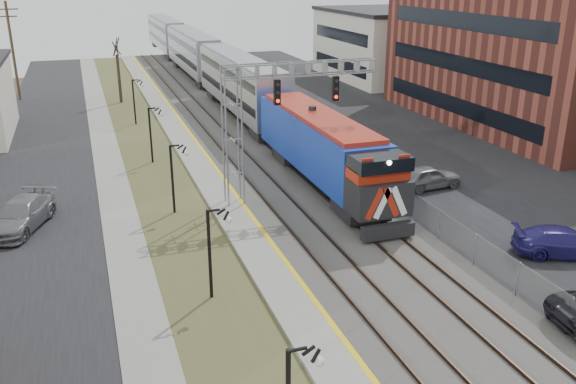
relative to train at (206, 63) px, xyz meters
name	(u,v)px	position (x,y,z in m)	size (l,w,h in m)	color
street_west	(38,188)	(-17.00, -29.88, -2.90)	(7.00, 120.00, 0.04)	black
sidewalk	(112,180)	(-12.50, -29.88, -2.88)	(2.00, 120.00, 0.08)	gray
grass_median	(158,175)	(-9.50, -29.88, -2.89)	(4.00, 120.00, 0.06)	#4A4C28
platform	(203,170)	(-6.50, -29.88, -2.80)	(2.00, 120.00, 0.24)	gray
ballast_bed	(272,163)	(-1.50, -29.88, -2.82)	(8.00, 120.00, 0.20)	#595651
parking_lot	(421,149)	(10.50, -29.88, -2.90)	(16.00, 120.00, 0.04)	black
platform_edge	(215,167)	(-5.62, -29.88, -2.67)	(0.24, 120.00, 0.01)	gold
track_near	(245,163)	(-3.50, -29.88, -2.64)	(1.58, 120.00, 0.15)	#2D2119
track_far	(292,158)	(0.00, -29.88, -2.64)	(1.58, 120.00, 0.15)	#2D2119
train	(206,63)	(0.00, 0.00, 0.00)	(3.00, 85.85, 5.33)	#1434A8
signal_gantry	(262,110)	(-4.28, -36.89, 2.67)	(9.00, 1.07, 8.15)	gray
lampposts	(208,252)	(-9.50, -46.59, -0.92)	(0.14, 62.14, 4.00)	black
fence	(328,148)	(2.70, -29.88, -2.12)	(0.04, 120.00, 1.60)	gray
bare_trees	(17,133)	(-18.16, -25.97, -0.22)	(12.30, 42.30, 5.95)	#382D23
car_lot_d	(564,243)	(7.37, -48.39, -2.23)	(1.94, 4.77, 1.38)	navy
car_lot_e	(428,177)	(6.22, -37.87, -2.19)	(1.73, 4.30, 1.47)	slate
car_lot_f	(341,130)	(5.74, -25.22, -2.16)	(1.61, 4.60, 1.52)	#0B3A10
car_street_b	(20,215)	(-17.52, -36.49, -2.14)	(2.17, 5.35, 1.55)	slate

